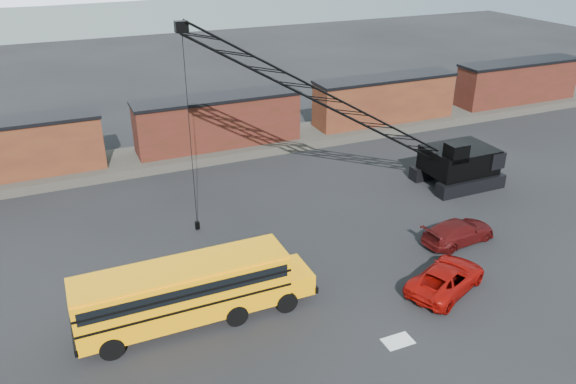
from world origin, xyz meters
name	(u,v)px	position (x,y,z in m)	size (l,w,h in m)	color
ground	(346,296)	(0.00, 0.00, 0.00)	(160.00, 160.00, 0.00)	black
gravel_berm	(220,149)	(0.00, 22.00, 0.35)	(120.00, 5.00, 0.70)	#433F37
boxcar_west_near	(4,150)	(-16.00, 22.00, 2.76)	(13.70, 3.10, 4.17)	#461B14
boxcar_mid	(218,121)	(0.00, 22.00, 2.76)	(13.70, 3.10, 4.17)	#4D1815
boxcar_east_near	(385,99)	(16.00, 22.00, 2.76)	(13.70, 3.10, 4.17)	#461B14
boxcar_east_far	(518,82)	(32.00, 22.00, 2.76)	(13.70, 3.10, 4.17)	#4D1815
snow_patch	(398,341)	(0.50, -4.00, 0.01)	(1.40, 0.90, 0.02)	silver
school_bus	(191,290)	(-7.79, 1.28, 1.79)	(11.65, 2.65, 3.19)	#FF9D05
red_pickup	(446,278)	(5.07, -1.52, 0.72)	(2.39, 5.19, 1.44)	#950B07
maroon_suv	(459,231)	(8.85, 2.19, 0.70)	(1.97, 4.85, 1.41)	#440C0C
crawler_crane	(348,110)	(5.02, 9.55, 6.68)	(22.75, 4.20, 12.97)	black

